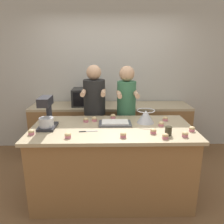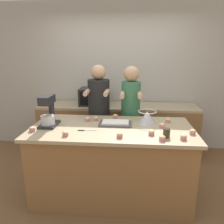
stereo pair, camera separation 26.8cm
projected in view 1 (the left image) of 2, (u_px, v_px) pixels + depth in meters
ground_plane at (112, 193)px, 2.95m from camera, size 16.00×16.00×0.00m
back_wall at (110, 78)px, 4.11m from camera, size 10.00×0.06×2.70m
island_counter at (112, 162)px, 2.82m from camera, size 1.99×0.96×0.95m
back_counter at (111, 129)px, 4.02m from camera, size 2.80×0.60×0.92m
person_left at (95, 117)px, 3.34m from camera, size 0.34×0.50×1.66m
person_right at (126, 116)px, 3.35m from camera, size 0.30×0.48×1.64m
stand_mixer at (47, 115)px, 2.62m from camera, size 0.20×0.30×0.39m
mixing_bowl at (146, 116)px, 2.83m from camera, size 0.23×0.23×0.17m
baking_tray at (115, 123)px, 2.78m from camera, size 0.41×0.24×0.04m
microwave_oven at (87, 97)px, 3.84m from camera, size 0.49×0.38×0.30m
drinking_glass at (168, 131)px, 2.42m from camera, size 0.08×0.08×0.10m
knife at (87, 131)px, 2.54m from camera, size 0.22×0.04×0.01m
cupcake_0 at (86, 120)px, 2.87m from camera, size 0.07×0.07×0.06m
cupcake_1 at (192, 129)px, 2.54m from camera, size 0.07×0.07×0.06m
cupcake_2 at (94, 119)px, 2.90m from camera, size 0.07×0.07×0.06m
cupcake_3 at (165, 136)px, 2.33m from camera, size 0.07×0.07×0.06m
cupcake_4 at (31, 132)px, 2.44m from camera, size 0.07×0.07×0.06m
cupcake_5 at (153, 131)px, 2.47m from camera, size 0.07×0.07×0.06m
cupcake_6 at (123, 135)px, 2.37m from camera, size 0.07×0.07×0.06m
cupcake_7 at (185, 134)px, 2.38m from camera, size 0.07×0.07×0.06m
cupcake_8 at (161, 124)px, 2.72m from camera, size 0.07×0.07×0.06m
cupcake_9 at (68, 135)px, 2.35m from camera, size 0.07×0.07×0.06m
cupcake_10 at (113, 116)px, 3.03m from camera, size 0.07×0.07×0.06m
cupcake_11 at (165, 119)px, 2.92m from camera, size 0.07×0.07×0.06m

